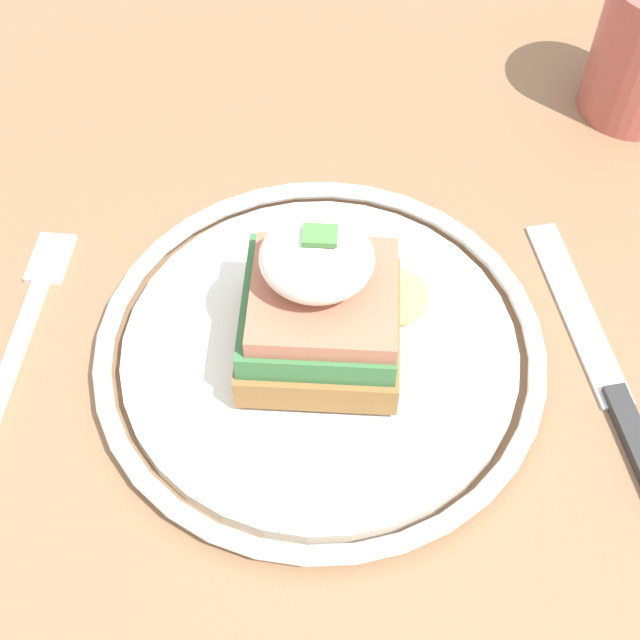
% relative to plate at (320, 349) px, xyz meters
% --- Properties ---
extents(dining_table, '(1.13, 0.86, 0.76)m').
position_rel_plate_xyz_m(dining_table, '(-0.02, -0.04, -0.11)').
color(dining_table, '#846042').
rests_on(dining_table, ground_plane).
extents(plate, '(0.24, 0.24, 0.02)m').
position_rel_plate_xyz_m(plate, '(0.00, 0.00, 0.00)').
color(plate, silver).
rests_on(plate, dining_table).
extents(sandwich, '(0.10, 0.09, 0.09)m').
position_rel_plate_xyz_m(sandwich, '(0.00, 0.00, 0.04)').
color(sandwich, olive).
rests_on(sandwich, plate).
extents(fork, '(0.02, 0.16, 0.00)m').
position_rel_plate_xyz_m(fork, '(-0.16, 0.01, -0.01)').
color(fork, silver).
rests_on(fork, dining_table).
extents(knife, '(0.06, 0.20, 0.01)m').
position_rel_plate_xyz_m(knife, '(0.16, -0.02, -0.01)').
color(knife, '#2D2D2D').
rests_on(knife, dining_table).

